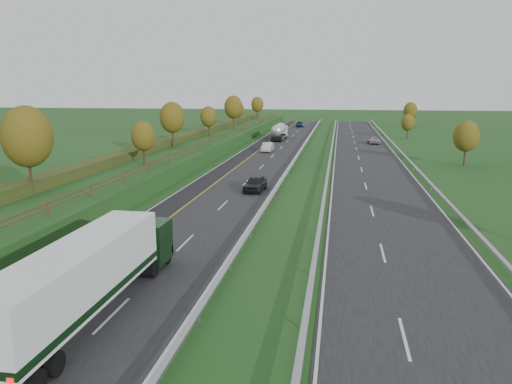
# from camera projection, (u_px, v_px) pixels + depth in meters

# --- Properties ---
(ground) EXTENTS (400.00, 400.00, 0.00)m
(ground) POSITION_uv_depth(u_px,v_px,m) (307.00, 173.00, 66.08)
(ground) COLOR #1B4518
(ground) RESTS_ON ground
(near_carriageway) EXTENTS (10.50, 200.00, 0.04)m
(near_carriageway) POSITION_uv_depth(u_px,v_px,m) (254.00, 166.00, 72.19)
(near_carriageway) COLOR black
(near_carriageway) RESTS_ON ground
(far_carriageway) EXTENTS (10.50, 200.00, 0.04)m
(far_carriageway) POSITION_uv_depth(u_px,v_px,m) (370.00, 169.00, 69.53)
(far_carriageway) COLOR black
(far_carriageway) RESTS_ON ground
(hard_shoulder) EXTENTS (3.00, 200.00, 0.04)m
(hard_shoulder) POSITION_uv_depth(u_px,v_px,m) (229.00, 165.00, 72.79)
(hard_shoulder) COLOR black
(hard_shoulder) RESTS_ON ground
(lane_markings) EXTENTS (26.75, 200.00, 0.01)m
(lane_markings) POSITION_uv_depth(u_px,v_px,m) (298.00, 167.00, 71.04)
(lane_markings) COLOR silver
(lane_markings) RESTS_ON near_carriageway
(embankment_left) EXTENTS (12.00, 200.00, 2.00)m
(embankment_left) POSITION_uv_depth(u_px,v_px,m) (168.00, 157.00, 74.09)
(embankment_left) COLOR #1B4518
(embankment_left) RESTS_ON ground
(hedge_left) EXTENTS (2.20, 180.00, 1.10)m
(hedge_left) POSITION_uv_depth(u_px,v_px,m) (155.00, 146.00, 74.09)
(hedge_left) COLOR #293716
(hedge_left) RESTS_ON embankment_left
(fence_left) EXTENTS (0.12, 189.06, 1.20)m
(fence_left) POSITION_uv_depth(u_px,v_px,m) (196.00, 146.00, 72.61)
(fence_left) COLOR #422B19
(fence_left) RESTS_ON embankment_left
(median_barrier_near) EXTENTS (0.32, 200.00, 0.71)m
(median_barrier_near) POSITION_uv_depth(u_px,v_px,m) (293.00, 163.00, 71.15)
(median_barrier_near) COLOR #989BA0
(median_barrier_near) RESTS_ON ground
(median_barrier_far) EXTENTS (0.32, 200.00, 0.71)m
(median_barrier_far) POSITION_uv_depth(u_px,v_px,m) (329.00, 164.00, 70.33)
(median_barrier_far) COLOR #989BA0
(median_barrier_far) RESTS_ON ground
(outer_barrier_far) EXTENTS (0.32, 200.00, 0.71)m
(outer_barrier_far) POSITION_uv_depth(u_px,v_px,m) (414.00, 166.00, 68.47)
(outer_barrier_far) COLOR #989BA0
(outer_barrier_far) RESTS_ON ground
(trees_left) EXTENTS (6.64, 164.30, 7.66)m
(trees_left) POSITION_uv_depth(u_px,v_px,m) (161.00, 122.00, 69.68)
(trees_left) COLOR #2D2116
(trees_left) RESTS_ON embankment_left
(trees_far) EXTENTS (8.45, 118.60, 7.12)m
(trees_far) POSITION_uv_depth(u_px,v_px,m) (434.00, 125.00, 94.73)
(trees_far) COLOR #2D2116
(trees_far) RESTS_ON ground
(box_lorry) EXTENTS (2.58, 16.28, 4.06)m
(box_lorry) POSITION_uv_depth(u_px,v_px,m) (91.00, 274.00, 23.92)
(box_lorry) COLOR black
(box_lorry) RESTS_ON near_carriageway
(road_tanker) EXTENTS (2.40, 11.22, 3.46)m
(road_tanker) POSITION_uv_depth(u_px,v_px,m) (279.00, 131.00, 108.53)
(road_tanker) COLOR silver
(road_tanker) RESTS_ON near_carriageway
(car_dark_near) EXTENTS (2.29, 4.97, 1.65)m
(car_dark_near) POSITION_uv_depth(u_px,v_px,m) (255.00, 183.00, 54.33)
(car_dark_near) COLOR black
(car_dark_near) RESTS_ON near_carriageway
(car_silver_mid) EXTENTS (1.72, 4.85, 1.60)m
(car_silver_mid) POSITION_uv_depth(u_px,v_px,m) (267.00, 147.00, 88.00)
(car_silver_mid) COLOR silver
(car_silver_mid) RESTS_ON near_carriageway
(car_small_far) EXTENTS (2.60, 5.10, 1.42)m
(car_small_far) POSITION_uv_depth(u_px,v_px,m) (299.00, 124.00, 143.89)
(car_small_far) COLOR #141F40
(car_small_far) RESTS_ON near_carriageway
(car_oncoming) EXTENTS (2.58, 4.88, 1.31)m
(car_oncoming) POSITION_uv_depth(u_px,v_px,m) (374.00, 140.00, 100.60)
(car_oncoming) COLOR #A09FA4
(car_oncoming) RESTS_ON far_carriageway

